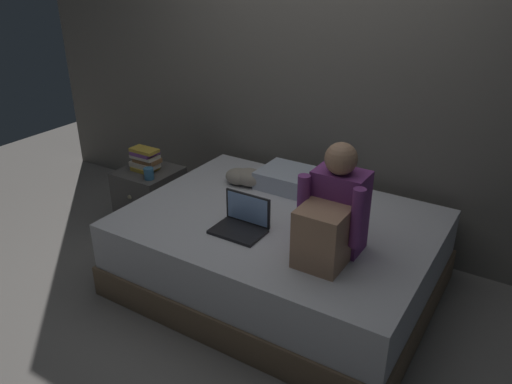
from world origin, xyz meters
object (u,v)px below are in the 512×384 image
(pillow, at_px, (298,181))
(mug, at_px, (149,174))
(book_stack, at_px, (145,159))
(laptop, at_px, (242,222))
(bed, at_px, (279,253))
(nightstand, at_px, (151,200))
(clothes_pile, at_px, (245,177))
(person_sitting, at_px, (333,215))

(pillow, height_order, mug, pillow)
(book_stack, bearing_deg, laptop, -18.84)
(bed, distance_m, nightstand, 1.31)
(pillow, relative_size, clothes_pile, 1.89)
(bed, bearing_deg, book_stack, 173.93)
(laptop, xyz_separation_m, mug, (-1.05, 0.29, -0.02))
(laptop, xyz_separation_m, book_stack, (-1.19, 0.41, 0.03))
(mug, bearing_deg, pillow, 21.92)
(pillow, xyz_separation_m, clothes_pile, (-0.37, -0.13, -0.01))
(mug, bearing_deg, laptop, -15.47)
(nightstand, distance_m, mug, 0.35)
(laptop, relative_size, clothes_pile, 1.08)
(bed, bearing_deg, mug, 178.82)
(person_sitting, bearing_deg, clothes_pile, 149.96)
(nightstand, bearing_deg, person_sitting, -11.86)
(person_sitting, distance_m, book_stack, 1.81)
(nightstand, distance_m, pillow, 1.27)
(laptop, distance_m, pillow, 0.72)
(book_stack, xyz_separation_m, mug, (0.14, -0.12, -0.05))
(nightstand, xyz_separation_m, clothes_pile, (0.81, 0.18, 0.33))
(nightstand, height_order, laptop, laptop)
(mug, xyz_separation_m, clothes_pile, (0.68, 0.30, 0.02))
(person_sitting, relative_size, book_stack, 2.73)
(bed, distance_m, person_sitting, 0.73)
(person_sitting, bearing_deg, mug, 171.30)
(laptop, distance_m, mug, 1.09)
(nightstand, xyz_separation_m, book_stack, (-0.01, -0.00, 0.36))
(laptop, bearing_deg, book_stack, 161.16)
(nightstand, relative_size, pillow, 0.93)
(laptop, relative_size, pillow, 0.57)
(pillow, xyz_separation_m, mug, (-1.06, -0.43, -0.03))
(bed, bearing_deg, nightstand, 173.68)
(mug, bearing_deg, nightstand, 137.31)
(bed, bearing_deg, person_sitting, -26.27)
(bed, relative_size, pillow, 3.57)
(laptop, height_order, clothes_pile, laptop)
(book_stack, xyz_separation_m, clothes_pile, (0.82, 0.18, -0.03))
(book_stack, relative_size, clothes_pile, 0.81)
(person_sitting, distance_m, clothes_pile, 1.10)
(pillow, bearing_deg, bed, -76.03)
(person_sitting, xyz_separation_m, clothes_pile, (-0.94, 0.54, -0.19))
(laptop, height_order, mug, laptop)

